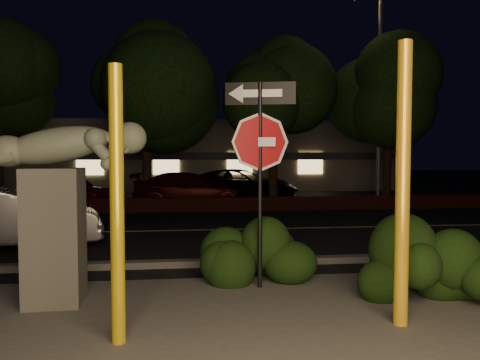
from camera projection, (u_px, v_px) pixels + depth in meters
name	position (u px, v px, depth m)	size (l,w,h in m)	color
ground	(215.00, 216.00, 15.70)	(90.00, 90.00, 0.00)	black
patio	(286.00, 353.00, 4.79)	(14.00, 6.00, 0.02)	#4C4944
road	(223.00, 230.00, 12.72)	(80.00, 8.00, 0.01)	black
lane_marking	(223.00, 229.00, 12.72)	(80.00, 0.12, 0.01)	#B2AA47
curb	(241.00, 262.00, 8.65)	(80.00, 0.25, 0.12)	#4C4944
brick_wall	(213.00, 205.00, 16.97)	(40.00, 0.35, 0.50)	#471817
parking_lot	(206.00, 197.00, 22.64)	(40.00, 12.00, 0.01)	black
building	(200.00, 156.00, 30.45)	(22.00, 10.20, 4.00)	slate
tree_far_b	(146.00, 53.00, 18.26)	(5.20, 5.20, 8.41)	black
tree_far_c	(273.00, 64.00, 18.47)	(4.80, 4.80, 7.84)	black
tree_far_d	(388.00, 75.00, 19.57)	(4.40, 4.40, 7.42)	black
yellow_pole_left	(117.00, 206.00, 4.95)	(0.15, 0.15, 2.99)	gold
yellow_pole_right	(403.00, 185.00, 5.48)	(0.17, 0.17, 3.36)	yellow
signpost	(260.00, 143.00, 7.03)	(1.03, 0.29, 3.13)	black
sculpture	(57.00, 192.00, 6.31)	(2.32, 0.75, 2.49)	#4C4944
hedge_center	(251.00, 247.00, 7.59)	(2.07, 0.97, 1.08)	black
hedge_right	(419.00, 258.00, 6.56)	(1.81, 0.97, 1.19)	black
streetlight	(375.00, 77.00, 19.09)	(1.30, 0.51, 8.78)	#515157
silver_sedan	(5.00, 219.00, 10.12)	(1.40, 4.02, 1.32)	#ADADB2
parked_car_red	(69.00, 190.00, 18.76)	(1.56, 3.88, 1.32)	maroon
parked_car_darkred	(190.00, 189.00, 18.95)	(1.89, 4.64, 1.35)	#3D0E0A
parked_car_dark	(240.00, 185.00, 20.73)	(2.37, 5.14, 1.43)	black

